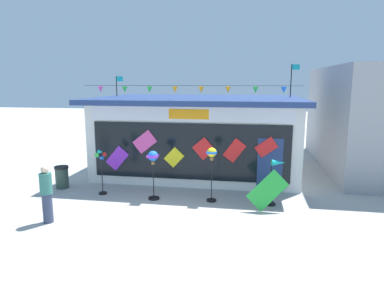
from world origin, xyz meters
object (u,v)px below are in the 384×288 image
at_px(trash_bin, 62,177).
at_px(wind_spinner_far_left, 101,165).
at_px(kite_shop_building, 200,134).
at_px(wind_spinner_center_left, 212,160).
at_px(wind_spinner_center_right, 276,175).
at_px(person_near_camera, 47,194).
at_px(display_kite_on_ground, 267,191).
at_px(wind_spinner_left, 153,163).

bearing_deg(trash_bin, wind_spinner_far_left, -14.04).
bearing_deg(kite_shop_building, wind_spinner_center_left, -76.08).
bearing_deg(wind_spinner_center_right, kite_shop_building, 127.34).
distance_m(kite_shop_building, wind_spinner_far_left, 4.97).
distance_m(person_near_camera, display_kite_on_ground, 6.55).
distance_m(kite_shop_building, trash_bin, 6.06).
bearing_deg(person_near_camera, wind_spinner_center_left, -42.01).
xyz_separation_m(wind_spinner_left, wind_spinner_center_left, (1.98, 0.12, 0.14)).
xyz_separation_m(wind_spinner_far_left, wind_spinner_center_left, (3.95, -0.07, 0.34)).
distance_m(wind_spinner_center_right, trash_bin, 7.90).
relative_size(wind_spinner_left, trash_bin, 2.01).
bearing_deg(person_near_camera, wind_spinner_center_right, -50.61).
xyz_separation_m(kite_shop_building, wind_spinner_center_left, (1.00, -4.03, -0.25)).
bearing_deg(wind_spinner_far_left, person_near_camera, -100.56).
xyz_separation_m(wind_spinner_far_left, wind_spinner_left, (1.97, -0.19, 0.20)).
bearing_deg(wind_spinner_center_left, kite_shop_building, 103.92).
bearing_deg(display_kite_on_ground, wind_spinner_center_right, 64.43).
bearing_deg(wind_spinner_left, wind_spinner_far_left, 174.55).
distance_m(wind_spinner_far_left, wind_spinner_center_right, 6.04).
relative_size(wind_spinner_center_left, person_near_camera, 1.10).
bearing_deg(wind_spinner_center_right, display_kite_on_ground, -115.57).
xyz_separation_m(wind_spinner_center_left, wind_spinner_center_right, (2.08, -0.01, -0.41)).
distance_m(kite_shop_building, person_near_camera, 7.45).
distance_m(person_near_camera, trash_bin, 3.37).
relative_size(wind_spinner_far_left, display_kite_on_ground, 1.35).
height_order(kite_shop_building, person_near_camera, kite_shop_building).
height_order(kite_shop_building, wind_spinner_center_right, kite_shop_building).
relative_size(kite_shop_building, wind_spinner_left, 5.09).
relative_size(person_near_camera, display_kite_on_ground, 1.38).
bearing_deg(wind_spinner_left, trash_bin, 170.36).
relative_size(wind_spinner_far_left, wind_spinner_center_right, 1.06).
bearing_deg(wind_spinner_center_left, display_kite_on_ground, -17.56).
bearing_deg(wind_spinner_center_left, trash_bin, 174.79).
bearing_deg(display_kite_on_ground, wind_spinner_center_left, 162.44).
distance_m(kite_shop_building, wind_spinner_center_left, 4.15).
bearing_deg(display_kite_on_ground, trash_bin, 171.75).
relative_size(kite_shop_building, wind_spinner_center_right, 5.60).
bearing_deg(display_kite_on_ground, wind_spinner_left, 173.14).
relative_size(kite_shop_building, wind_spinner_center_left, 4.66).
bearing_deg(person_near_camera, trash_bin, 41.97).
bearing_deg(person_near_camera, wind_spinner_left, -27.17).
distance_m(wind_spinner_center_left, person_near_camera, 5.14).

